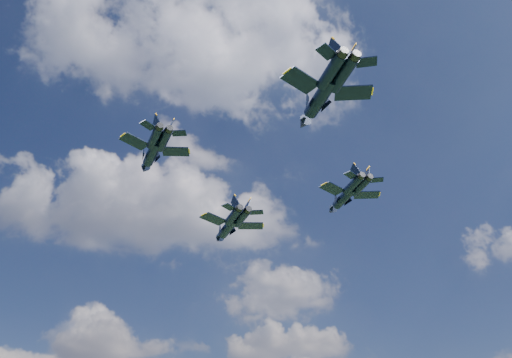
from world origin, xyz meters
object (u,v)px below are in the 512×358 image
(jet_left, at_px, (152,154))
(jet_right, at_px, (343,198))
(jet_slot, at_px, (319,99))
(jet_lead, at_px, (228,228))

(jet_left, distance_m, jet_right, 36.83)
(jet_right, bearing_deg, jet_slot, -124.05)
(jet_right, distance_m, jet_slot, 29.08)
(jet_lead, distance_m, jet_slot, 42.83)
(jet_left, xyz_separation_m, jet_right, (34.81, 12.03, 0.35))
(jet_lead, bearing_deg, jet_left, -134.74)
(jet_right, xyz_separation_m, jet_slot, (-10.04, -27.29, -0.03))
(jet_lead, bearing_deg, jet_right, -50.69)
(jet_right, bearing_deg, jet_left, -174.79)
(jet_left, height_order, jet_slot, jet_slot)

